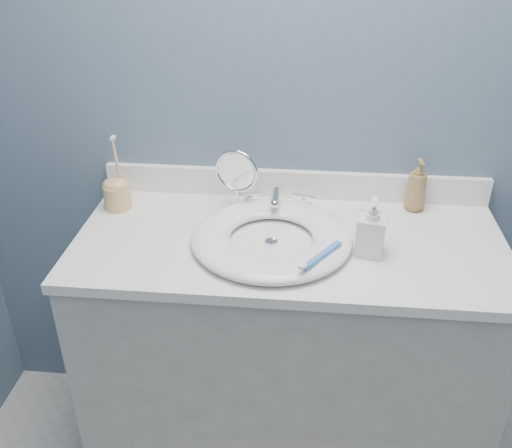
# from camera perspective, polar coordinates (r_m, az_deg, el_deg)

# --- Properties ---
(back_wall) EXTENTS (2.20, 0.02, 2.40)m
(back_wall) POSITION_cam_1_polar(r_m,az_deg,el_deg) (1.74, 4.12, 12.34)
(back_wall) COLOR slate
(back_wall) RESTS_ON ground
(vanity_cabinet) EXTENTS (1.20, 0.55, 0.85)m
(vanity_cabinet) POSITION_cam_1_polar(r_m,az_deg,el_deg) (1.90, 2.96, -13.29)
(vanity_cabinet) COLOR beige
(vanity_cabinet) RESTS_ON ground
(countertop) EXTENTS (1.22, 0.57, 0.03)m
(countertop) POSITION_cam_1_polar(r_m,az_deg,el_deg) (1.63, 3.36, -1.92)
(countertop) COLOR white
(countertop) RESTS_ON vanity_cabinet
(backsplash) EXTENTS (1.22, 0.02, 0.09)m
(backsplash) POSITION_cam_1_polar(r_m,az_deg,el_deg) (1.83, 3.80, 4.00)
(backsplash) COLOR white
(backsplash) RESTS_ON countertop
(basin) EXTENTS (0.45, 0.45, 0.04)m
(basin) POSITION_cam_1_polar(r_m,az_deg,el_deg) (1.59, 1.54, -1.36)
(basin) COLOR white
(basin) RESTS_ON countertop
(drain) EXTENTS (0.04, 0.04, 0.01)m
(drain) POSITION_cam_1_polar(r_m,az_deg,el_deg) (1.60, 1.54, -1.82)
(drain) COLOR silver
(drain) RESTS_ON countertop
(faucet) EXTENTS (0.25, 0.13, 0.07)m
(faucet) POSITION_cam_1_polar(r_m,az_deg,el_deg) (1.76, 2.03, 2.20)
(faucet) COLOR silver
(faucet) RESTS_ON countertop
(makeup_mirror) EXTENTS (0.14, 0.08, 0.20)m
(makeup_mirror) POSITION_cam_1_polar(r_m,az_deg,el_deg) (1.71, -1.96, 4.58)
(makeup_mirror) COLOR silver
(makeup_mirror) RESTS_ON countertop
(soap_bottle_amber) EXTENTS (0.07, 0.07, 0.17)m
(soap_bottle_amber) POSITION_cam_1_polar(r_m,az_deg,el_deg) (1.80, 15.80, 3.77)
(soap_bottle_amber) COLOR olive
(soap_bottle_amber) RESTS_ON countertop
(soap_bottle_clear) EXTENTS (0.09, 0.09, 0.16)m
(soap_bottle_clear) POSITION_cam_1_polar(r_m,az_deg,el_deg) (1.54, 11.49, -0.27)
(soap_bottle_clear) COLOR silver
(soap_bottle_clear) RESTS_ON countertop
(toothbrush_holder) EXTENTS (0.08, 0.08, 0.24)m
(toothbrush_holder) POSITION_cam_1_polar(r_m,az_deg,el_deg) (1.81, -13.75, 3.12)
(toothbrush_holder) COLOR tan
(toothbrush_holder) RESTS_ON countertop
(toothbrush_lying) EXTENTS (0.11, 0.15, 0.02)m
(toothbrush_lying) POSITION_cam_1_polar(r_m,az_deg,el_deg) (1.47, 6.51, -3.20)
(toothbrush_lying) COLOR #3A81D0
(toothbrush_lying) RESTS_ON basin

